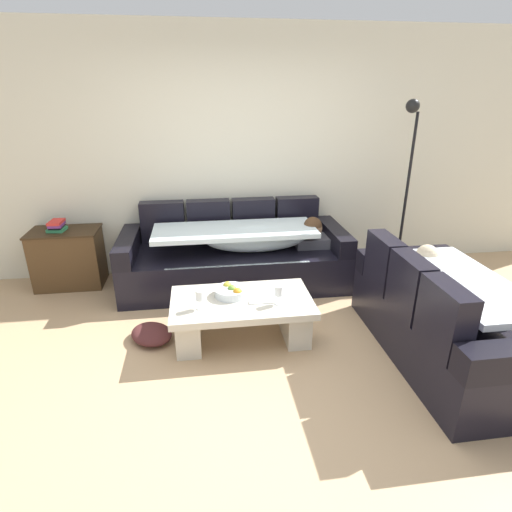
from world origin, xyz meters
TOP-DOWN VIEW (x-y plane):
  - ground_plane at (0.00, 0.00)m, footprint 14.00×14.00m
  - back_wall at (0.00, 2.15)m, footprint 9.00×0.10m
  - couch_along_wall at (-0.08, 1.62)m, footprint 2.42×0.92m
  - couch_near_window at (1.44, 0.06)m, footprint 0.92×1.77m
  - coffee_table at (-0.16, 0.52)m, footprint 1.20×0.68m
  - fruit_bowl at (-0.25, 0.61)m, footprint 0.28×0.28m
  - wine_glass_near_left at (-0.51, 0.41)m, footprint 0.07×0.07m
  - wine_glass_near_right at (0.13, 0.40)m, footprint 0.07×0.07m
  - open_magazine at (0.03, 0.52)m, footprint 0.28×0.22m
  - side_cabinet at (-1.93, 1.85)m, footprint 0.72×0.44m
  - book_stack_on_cabinet at (-1.99, 1.84)m, footprint 0.19×0.22m
  - floor_lamp at (1.80, 1.68)m, footprint 0.33×0.31m
  - crumpled_garment at (-0.95, 0.59)m, footprint 0.50×0.51m

SIDE VIEW (x-z plane):
  - ground_plane at x=0.00m, z-range 0.00..0.00m
  - crumpled_garment at x=-0.95m, z-range 0.00..0.12m
  - coffee_table at x=-0.16m, z-range 0.05..0.43m
  - side_cabinet at x=-1.93m, z-range 0.00..0.64m
  - couch_along_wall at x=-0.08m, z-range -0.11..0.77m
  - couch_near_window at x=1.44m, z-range -0.11..0.77m
  - open_magazine at x=0.03m, z-range 0.38..0.39m
  - fruit_bowl at x=-0.25m, z-range 0.37..0.47m
  - wine_glass_near_left at x=-0.51m, z-range 0.41..0.58m
  - wine_glass_near_right at x=0.13m, z-range 0.41..0.58m
  - book_stack_on_cabinet at x=-1.99m, z-range 0.64..0.75m
  - floor_lamp at x=1.80m, z-range 0.14..2.09m
  - back_wall at x=0.00m, z-range 0.00..2.70m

